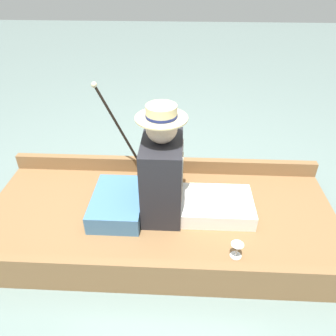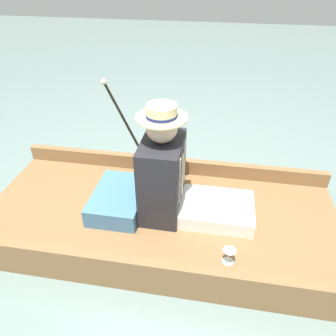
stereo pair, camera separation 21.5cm
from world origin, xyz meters
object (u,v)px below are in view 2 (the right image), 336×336
object	(u,v)px
wine_glass	(229,254)
walking_cane	(125,122)
teddy_bear	(174,158)
seated_person	(175,179)

from	to	relation	value
wine_glass	walking_cane	xyz separation A→B (m)	(-0.83, -0.84, 0.39)
walking_cane	teddy_bear	bearing A→B (deg)	83.01
teddy_bear	wine_glass	xyz separation A→B (m)	(0.78, 0.45, -0.13)
teddy_bear	wine_glass	size ratio (longest dim) A/B	4.29
seated_person	teddy_bear	xyz separation A→B (m)	(-0.38, -0.06, -0.08)
seated_person	walking_cane	xyz separation A→B (m)	(-0.43, -0.45, 0.18)
teddy_bear	seated_person	bearing A→B (deg)	8.97
walking_cane	wine_glass	bearing A→B (deg)	45.38
wine_glass	walking_cane	bearing A→B (deg)	-134.62
seated_person	walking_cane	size ratio (longest dim) A/B	1.02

